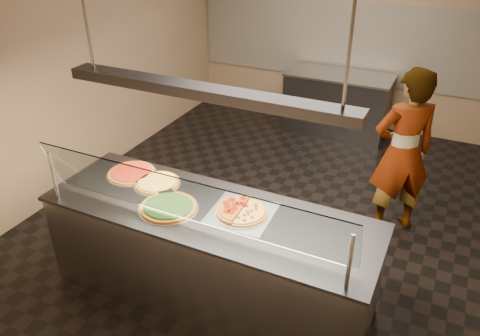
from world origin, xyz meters
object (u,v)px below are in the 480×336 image
at_px(half_pizza_sausage, 253,213).
at_px(pizza_spinach, 169,207).
at_px(serving_counter, 210,254).
at_px(sneeze_guard, 185,201).
at_px(prep_table, 337,103).
at_px(pizza_cheese, 158,182).
at_px(half_pizza_pepperoni, 231,207).
at_px(worker, 402,153).
at_px(pizza_spatula, 158,188).
at_px(perforated_tray, 242,212).
at_px(pizza_tomato, 132,172).
at_px(heat_lamp_housing, 204,92).

relative_size(half_pizza_sausage, pizza_spinach, 0.85).
height_order(serving_counter, sneeze_guard, sneeze_guard).
relative_size(half_pizza_sausage, prep_table, 0.27).
bearing_deg(pizza_cheese, prep_table, 80.48).
xyz_separation_m(half_pizza_pepperoni, half_pizza_sausage, (0.20, -0.00, -0.01)).
xyz_separation_m(half_pizza_pepperoni, worker, (1.10, 1.72, -0.06)).
distance_m(half_pizza_pepperoni, pizza_spinach, 0.51).
height_order(half_pizza_pepperoni, pizza_cheese, half_pizza_pepperoni).
bearing_deg(pizza_spatula, pizza_spinach, -39.26).
distance_m(pizza_cheese, worker, 2.49).
relative_size(perforated_tray, worker, 0.29).
relative_size(perforated_tray, pizza_spatula, 1.83).
height_order(sneeze_guard, pizza_tomato, sneeze_guard).
height_order(perforated_tray, heat_lamp_housing, heat_lamp_housing).
bearing_deg(heat_lamp_housing, half_pizza_pepperoni, 26.23).
bearing_deg(worker, pizza_spinach, 17.13).
bearing_deg(heat_lamp_housing, serving_counter, 0.00).
distance_m(perforated_tray, half_pizza_sausage, 0.10).
bearing_deg(half_pizza_sausage, pizza_tomato, 174.04).
height_order(perforated_tray, pizza_cheese, pizza_cheese).
height_order(pizza_cheese, pizza_tomato, same).
bearing_deg(sneeze_guard, pizza_spatula, 142.74).
distance_m(pizza_cheese, pizza_tomato, 0.32).
relative_size(half_pizza_sausage, pizza_spatula, 1.48).
height_order(half_pizza_sausage, pizza_tomato, half_pizza_sausage).
xyz_separation_m(serving_counter, half_pizza_sausage, (0.36, 0.08, 0.49)).
relative_size(pizza_spinach, pizza_cheese, 1.19).
xyz_separation_m(sneeze_guard, pizza_spinach, (-0.31, 0.22, -0.28)).
bearing_deg(serving_counter, sneeze_guard, -90.00).
relative_size(perforated_tray, half_pizza_pepperoni, 1.24).
xyz_separation_m(sneeze_guard, perforated_tray, (0.26, 0.42, -0.29)).
distance_m(perforated_tray, half_pizza_pepperoni, 0.10).
distance_m(pizza_cheese, heat_lamp_housing, 1.19).
bearing_deg(half_pizza_pepperoni, half_pizza_sausage, -0.37).
xyz_separation_m(pizza_spinach, pizza_spatula, (-0.24, 0.20, 0.01)).
relative_size(half_pizza_sausage, pizza_tomato, 0.94).
height_order(pizza_cheese, worker, worker).
distance_m(pizza_tomato, pizza_spatula, 0.41).
relative_size(pizza_spinach, heat_lamp_housing, 0.22).
bearing_deg(perforated_tray, half_pizza_pepperoni, 179.45).
distance_m(pizza_spinach, pizza_tomato, 0.71).
distance_m(half_pizza_pepperoni, half_pizza_sausage, 0.20).
relative_size(pizza_cheese, heat_lamp_housing, 0.18).
distance_m(serving_counter, half_pizza_pepperoni, 0.53).
height_order(serving_counter, worker, worker).
height_order(sneeze_guard, pizza_cheese, sneeze_guard).
bearing_deg(prep_table, pizza_spinach, -94.61).
height_order(serving_counter, pizza_spatula, pizza_spatula).
xyz_separation_m(pizza_spinach, worker, (1.57, 1.92, -0.04)).
distance_m(serving_counter, half_pizza_sausage, 0.62).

